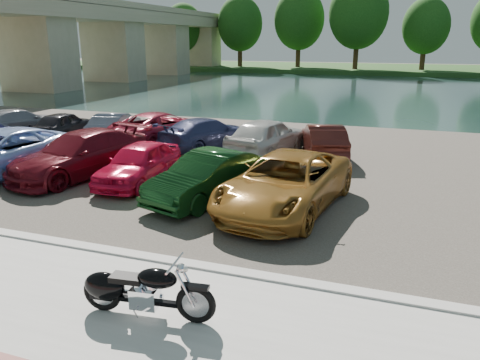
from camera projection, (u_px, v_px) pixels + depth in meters
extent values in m
plane|color=#595447|center=(114.00, 316.00, 7.97)|extent=(200.00, 200.00, 0.00)
cube|color=#B4B1A9|center=(75.00, 348.00, 7.06)|extent=(60.00, 6.00, 0.10)
cube|color=#B4B1A9|center=(169.00, 262.00, 9.76)|extent=(60.00, 0.30, 0.14)
cube|color=#3F3A33|center=(279.00, 163.00, 17.91)|extent=(60.00, 18.00, 0.04)
cube|color=#1A2F2E|center=(358.00, 90.00, 44.12)|extent=(120.00, 40.00, 0.00)
cube|color=#1E4117|center=(379.00, 69.00, 72.95)|extent=(120.00, 24.00, 0.60)
cube|color=tan|center=(100.00, 15.00, 50.99)|extent=(7.00, 56.00, 1.40)
cube|color=tan|center=(100.00, 5.00, 50.70)|extent=(7.00, 56.00, 0.70)
cube|color=tan|center=(38.00, 51.00, 42.98)|extent=(6.00, 4.00, 7.20)
cube|color=tan|center=(114.00, 49.00, 53.82)|extent=(6.00, 4.00, 7.20)
cube|color=tan|center=(164.00, 48.00, 64.67)|extent=(6.00, 4.00, 7.20)
cube|color=tan|center=(199.00, 47.00, 75.51)|extent=(6.00, 4.00, 7.20)
cylinder|color=#3A2415|center=(184.00, 51.00, 75.10)|extent=(0.70, 0.70, 4.50)
ellipsoid|color=#163C10|center=(184.00, 28.00, 74.07)|extent=(6.30, 6.30, 7.56)
cylinder|color=#3A2415|center=(240.00, 50.00, 73.43)|extent=(0.70, 0.70, 4.95)
ellipsoid|color=#163C10|center=(240.00, 24.00, 72.30)|extent=(6.93, 6.93, 8.32)
cylinder|color=#3A2415|center=(298.00, 49.00, 71.76)|extent=(0.70, 0.70, 5.40)
ellipsoid|color=#163C10|center=(299.00, 19.00, 70.52)|extent=(7.56, 7.56, 9.07)
cylinder|color=#3A2415|center=(356.00, 48.00, 66.30)|extent=(0.70, 0.70, 5.85)
ellipsoid|color=#163C10|center=(359.00, 13.00, 64.96)|extent=(8.19, 8.19, 9.83)
cylinder|color=#3A2415|center=(423.00, 53.00, 64.89)|extent=(0.70, 0.70, 4.50)
ellipsoid|color=#163C10|center=(426.00, 26.00, 63.86)|extent=(6.30, 6.30, 7.56)
torus|color=black|center=(196.00, 304.00, 7.53)|extent=(0.69, 0.20, 0.68)
torus|color=black|center=(102.00, 292.00, 7.87)|extent=(0.69, 0.20, 0.68)
cylinder|color=#B2B2B7|center=(196.00, 304.00, 7.53)|extent=(0.46, 0.11, 0.46)
cylinder|color=#B2B2B7|center=(102.00, 292.00, 7.87)|extent=(0.46, 0.11, 0.46)
cylinder|color=silver|center=(185.00, 289.00, 7.37)|extent=(0.33, 0.09, 0.63)
cylinder|color=silver|center=(189.00, 283.00, 7.56)|extent=(0.33, 0.09, 0.63)
cylinder|color=silver|center=(175.00, 263.00, 7.40)|extent=(0.12, 0.75, 0.04)
sphere|color=silver|center=(181.00, 268.00, 7.40)|extent=(0.18, 0.18, 0.16)
sphere|color=silver|center=(185.00, 269.00, 7.38)|extent=(0.12, 0.12, 0.11)
cube|color=black|center=(195.00, 287.00, 7.44)|extent=(0.46, 0.19, 0.06)
cube|color=black|center=(148.00, 301.00, 7.72)|extent=(1.20, 0.24, 0.08)
cube|color=silver|center=(145.00, 297.00, 7.71)|extent=(0.48, 0.37, 0.34)
cylinder|color=silver|center=(150.00, 287.00, 7.63)|extent=(0.26, 0.21, 0.27)
cylinder|color=silver|center=(139.00, 286.00, 7.67)|extent=(0.26, 0.21, 0.27)
ellipsoid|color=black|center=(157.00, 278.00, 7.55)|extent=(0.72, 0.44, 0.32)
cube|color=black|center=(127.00, 278.00, 7.68)|extent=(0.58, 0.34, 0.10)
ellipsoid|color=black|center=(105.00, 286.00, 7.83)|extent=(0.76, 0.42, 0.50)
cube|color=black|center=(102.00, 290.00, 7.86)|extent=(0.42, 0.23, 0.30)
cylinder|color=silver|center=(133.00, 297.00, 7.96)|extent=(1.10, 0.22, 0.09)
cylinder|color=silver|center=(133.00, 293.00, 7.93)|extent=(1.10, 0.22, 0.09)
cylinder|color=#B2B2B7|center=(136.00, 314.00, 7.62)|extent=(0.04, 0.14, 0.22)
imported|color=#9FB7E8|center=(1.00, 153.00, 16.05)|extent=(3.54, 5.92, 1.54)
imported|color=maroon|center=(81.00, 154.00, 15.91)|extent=(3.34, 5.57, 1.51)
imported|color=red|center=(139.00, 163.00, 15.14)|extent=(1.72, 3.96, 1.33)
imported|color=black|center=(208.00, 177.00, 13.50)|extent=(2.63, 4.44, 1.38)
imported|color=#9D6724|center=(285.00, 183.00, 12.72)|extent=(3.21, 5.74, 1.52)
imported|color=gray|center=(19.00, 122.00, 23.05)|extent=(2.70, 4.65, 1.27)
imported|color=black|center=(64.00, 125.00, 22.30)|extent=(1.76, 3.80, 1.26)
imported|color=slate|center=(115.00, 126.00, 21.90)|extent=(2.14, 4.04, 1.26)
imported|color=maroon|center=(160.00, 127.00, 21.31)|extent=(3.29, 5.36, 1.39)
imported|color=navy|center=(206.00, 133.00, 19.97)|extent=(3.44, 4.95, 1.33)
imported|color=silver|center=(266.00, 136.00, 18.94)|extent=(2.68, 4.74, 1.52)
imported|color=#481813|center=(324.00, 141.00, 18.58)|extent=(2.56, 4.23, 1.32)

